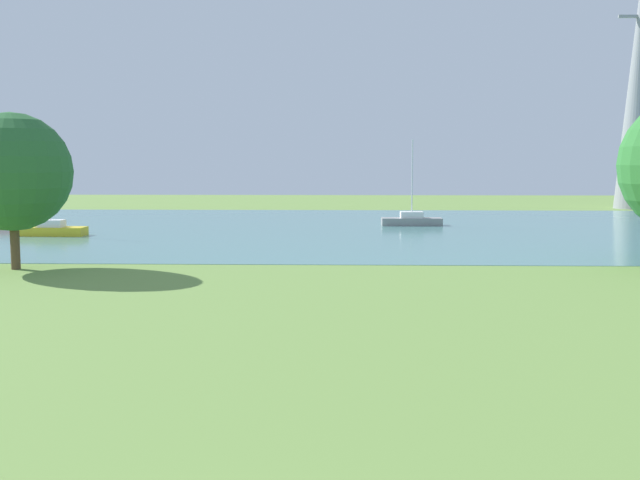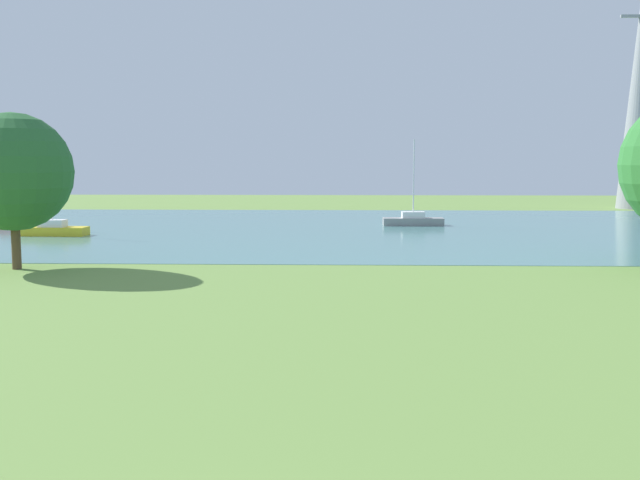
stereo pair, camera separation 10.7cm
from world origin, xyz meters
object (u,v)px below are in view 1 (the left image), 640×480
object	(u,v)px
sailboat_gray	(412,220)
sailboat_red	(14,222)
sailboat_yellow	(51,229)
tree_west_near	(12,172)

from	to	relation	value
sailboat_gray	sailboat_red	size ratio (longest dim) A/B	0.95
sailboat_yellow	sailboat_red	size ratio (longest dim) A/B	0.93
sailboat_yellow	tree_west_near	distance (m)	16.78
sailboat_yellow	tree_west_near	size ratio (longest dim) A/B	0.88
sailboat_gray	tree_west_near	bearing A→B (deg)	-131.37
sailboat_yellow	sailboat_red	distance (m)	7.69
sailboat_yellow	sailboat_gray	bearing A→B (deg)	18.68
tree_west_near	sailboat_red	bearing A→B (deg)	114.12
sailboat_red	sailboat_yellow	bearing A→B (deg)	-47.83
sailboat_gray	sailboat_red	xyz separation A→B (m)	(-31.01, -3.04, 0.00)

